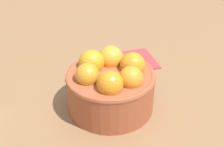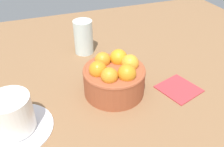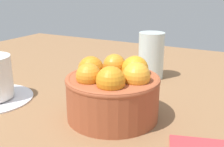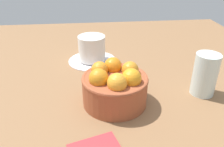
{
  "view_description": "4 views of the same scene",
  "coord_description": "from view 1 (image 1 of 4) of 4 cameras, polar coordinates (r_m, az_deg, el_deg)",
  "views": [
    {
      "loc": [
        -45.34,
        -0.78,
        36.14
      ],
      "look_at": [
        1.78,
        -0.24,
        5.98
      ],
      "focal_mm": 50.82,
      "sensor_mm": 36.0,
      "label": 1
    },
    {
      "loc": [
        -17.3,
        -45.36,
        39.41
      ],
      "look_at": [
        -0.25,
        0.87,
        5.22
      ],
      "focal_mm": 38.55,
      "sensor_mm": 36.0,
      "label": 2
    },
    {
      "loc": [
        19.96,
        -37.59,
        21.27
      ],
      "look_at": [
        -0.34,
        0.39,
        7.48
      ],
      "focal_mm": 44.4,
      "sensor_mm": 36.0,
      "label": 3
    },
    {
      "loc": [
        46.54,
        -5.56,
        33.08
      ],
      "look_at": [
        -1.46,
        -0.52,
        7.18
      ],
      "focal_mm": 37.45,
      "sensor_mm": 36.0,
      "label": 4
    }
  ],
  "objects": [
    {
      "name": "ground_plane",
      "position": [
        0.59,
        -0.26,
        -7.26
      ],
      "size": [
        139.86,
        118.3,
        3.51
      ],
      "primitive_type": "cube",
      "color": "brown"
    },
    {
      "name": "terracotta_bowl",
      "position": [
        0.55,
        -0.28,
        -2.08
      ],
      "size": [
        15.48,
        15.48,
        10.09
      ],
      "color": "#9E4C2D",
      "rests_on": "ground_plane"
    },
    {
      "name": "folded_napkin",
      "position": [
        0.71,
        3.92,
        2.42
      ],
      "size": [
        11.66,
        11.72,
        0.6
      ],
      "primitive_type": "cube",
      "rotation": [
        0.0,
        0.0,
        0.3
      ],
      "color": "#B23338",
      "rests_on": "ground_plane"
    }
  ]
}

